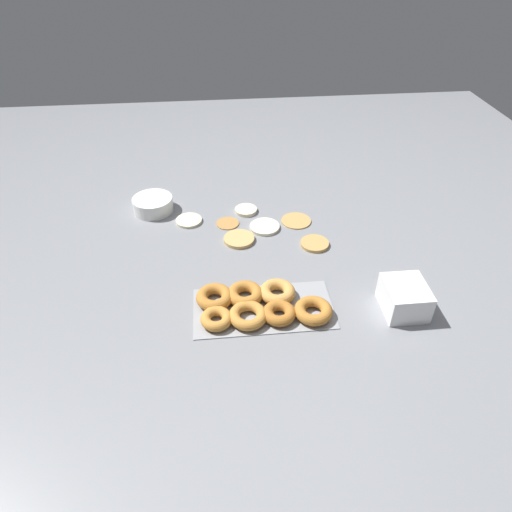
{
  "coord_description": "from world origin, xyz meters",
  "views": [
    {
      "loc": [
        -0.12,
        -1.22,
        0.94
      ],
      "look_at": [
        -0.0,
        -0.08,
        0.04
      ],
      "focal_mm": 32.0,
      "sensor_mm": 36.0,
      "label": 1
    }
  ],
  "objects": [
    {
      "name": "pancake_5",
      "position": [
        -0.08,
        0.18,
        0.0
      ],
      "size": [
        0.08,
        0.08,
        0.01
      ],
      "primitive_type": "cylinder",
      "color": "#B27F42",
      "rests_on": "ground_plane"
    },
    {
      "name": "pancake_3",
      "position": [
        -0.22,
        0.21,
        0.01
      ],
      "size": [
        0.1,
        0.1,
        0.01
      ],
      "primitive_type": "cylinder",
      "color": "beige",
      "rests_on": "ground_plane"
    },
    {
      "name": "pancake_0",
      "position": [
        0.05,
        0.14,
        0.01
      ],
      "size": [
        0.11,
        0.11,
        0.01
      ],
      "primitive_type": "cylinder",
      "color": "beige",
      "rests_on": "ground_plane"
    },
    {
      "name": "pancake_4",
      "position": [
        0.21,
        0.02,
        0.01
      ],
      "size": [
        0.1,
        0.1,
        0.01
      ],
      "primitive_type": "cylinder",
      "color": "tan",
      "rests_on": "ground_plane"
    },
    {
      "name": "pancake_6",
      "position": [
        -0.01,
        0.25,
        0.01
      ],
      "size": [
        0.08,
        0.08,
        0.01
      ],
      "primitive_type": "cylinder",
      "color": "beige",
      "rests_on": "ground_plane"
    },
    {
      "name": "pancake_2",
      "position": [
        0.17,
        0.17,
        0.0
      ],
      "size": [
        0.11,
        0.11,
        0.01
      ],
      "primitive_type": "cylinder",
      "color": "tan",
      "rests_on": "ground_plane"
    },
    {
      "name": "batter_bowl",
      "position": [
        -0.36,
        0.3,
        0.03
      ],
      "size": [
        0.15,
        0.15,
        0.05
      ],
      "color": "white",
      "rests_on": "ground_plane"
    },
    {
      "name": "donut_tray",
      "position": [
        -0.01,
        -0.28,
        0.02
      ],
      "size": [
        0.41,
        0.2,
        0.04
      ],
      "color": "#93969B",
      "rests_on": "ground_plane"
    },
    {
      "name": "pancake_1",
      "position": [
        -0.05,
        0.07,
        0.01
      ],
      "size": [
        0.11,
        0.11,
        0.01
      ],
      "primitive_type": "cylinder",
      "color": "tan",
      "rests_on": "ground_plane"
    },
    {
      "name": "container_stack",
      "position": [
        0.4,
        -0.32,
        0.04
      ],
      "size": [
        0.12,
        0.13,
        0.09
      ],
      "color": "white",
      "rests_on": "ground_plane"
    },
    {
      "name": "ground_plane",
      "position": [
        0.0,
        0.0,
        0.0
      ],
      "size": [
        3.0,
        3.0,
        0.0
      ],
      "primitive_type": "plane",
      "color": "gray"
    }
  ]
}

